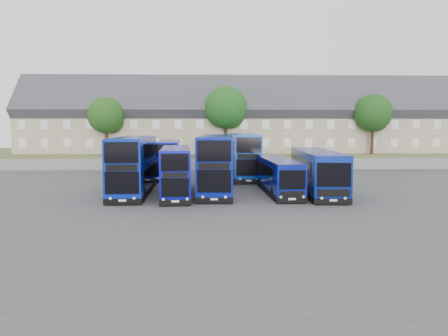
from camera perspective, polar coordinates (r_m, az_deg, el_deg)
ground at (r=34.40m, az=-1.47°, el=-4.20°), size 120.00×120.00×0.00m
retaining_wall at (r=58.12m, az=-1.68°, el=0.51°), size 70.00×0.40×1.50m
earth_bank at (r=68.07m, az=-1.73°, el=1.45°), size 80.00×20.00×2.00m
terrace_row at (r=64.22m, az=3.67°, el=6.20°), size 66.00×10.40×11.20m
dd_front_left at (r=38.33m, az=-11.71°, el=0.26°), size 3.10×12.20×4.82m
dd_front_mid at (r=36.38m, az=-6.33°, el=-0.60°), size 2.96×10.17×3.99m
dd_front_right at (r=38.25m, az=-1.02°, el=0.44°), size 3.37×12.50×4.93m
dd_rear_left at (r=49.50m, az=-7.23°, el=1.08°), size 2.84×10.49×4.13m
dd_rear_right at (r=49.26m, az=2.61°, el=1.53°), size 2.81×12.27×4.88m
coach_east_a at (r=37.94m, az=7.13°, el=-1.12°), size 2.63×10.93×2.97m
coach_east_b at (r=39.15m, az=12.01°, el=-0.50°), size 3.57×13.48×3.65m
tree_west at (r=60.55m, az=-15.02°, el=6.49°), size 4.80×4.80×7.65m
tree_mid at (r=59.60m, az=0.37°, el=7.68°), size 5.76×5.76×9.18m
tree_east at (r=63.14m, az=18.97°, el=6.64°), size 5.12×5.12×8.16m
tree_far at (r=71.89m, az=21.48°, el=6.65°), size 5.44×5.44×8.67m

